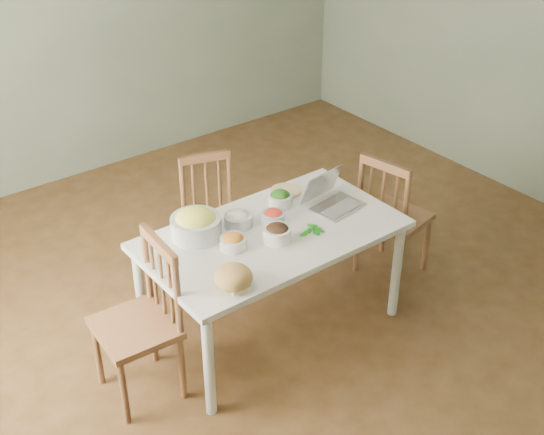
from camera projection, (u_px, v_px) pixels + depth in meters
floor at (282, 298)px, 4.88m from camera, size 5.00×5.00×0.00m
wall_back at (93, 15)px, 5.86m from camera, size 5.00×0.00×2.70m
wall_right at (543, 32)px, 5.47m from camera, size 0.00×5.00×2.70m
dining_table at (272, 281)px, 4.44m from camera, size 1.53×0.86×0.72m
chair_far at (214, 222)px, 4.88m from camera, size 0.48×0.47×0.87m
chair_left at (135, 324)px, 3.90m from camera, size 0.43×0.45×0.96m
chair_right at (395, 214)px, 4.91m from camera, size 0.46×0.48×0.93m
bread_boule at (233, 277)px, 3.76m from camera, size 0.23×0.23×0.13m
butter_stick at (242, 290)px, 3.75m from camera, size 0.11×0.05×0.03m
bowl_squash at (196, 224)px, 4.17m from camera, size 0.38×0.38×0.17m
bowl_carrot at (233, 241)px, 4.09m from camera, size 0.18×0.18×0.09m
bowl_onion at (238, 219)px, 4.29m from camera, size 0.20×0.20×0.09m
bowl_mushroom at (277, 233)px, 4.14m from camera, size 0.21×0.21×0.11m
bowl_redpep at (273, 216)px, 4.32m from camera, size 0.18×0.18×0.08m
bowl_broccoli at (280, 198)px, 4.50m from camera, size 0.20×0.20×0.10m
flatbread at (286, 191)px, 4.65m from camera, size 0.25×0.25×0.02m
basil_bunch at (310, 230)px, 4.25m from camera, size 0.18×0.18×0.02m
laptop at (339, 193)px, 4.44m from camera, size 0.34×0.32×0.21m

